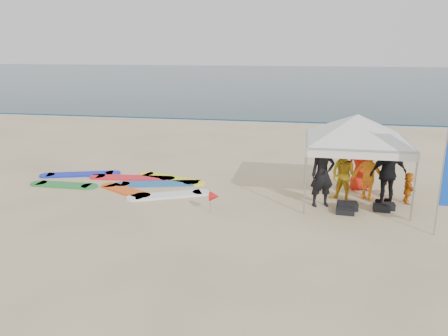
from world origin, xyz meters
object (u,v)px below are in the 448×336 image
person_orange_b (361,162)px  canopy_tent (358,115)px  person_black_a (322,174)px  surfboard_spread (129,183)px  person_yellow (343,175)px  person_seated (408,188)px  person_black_b (388,173)px  person_orange_a (370,172)px  marker_pennant (214,197)px

person_orange_b → canopy_tent: (-0.33, -1.14, 1.71)m
person_black_a → surfboard_spread: (-6.43, 1.00, -0.93)m
person_yellow → canopy_tent: (0.30, 0.15, 1.81)m
canopy_tent → surfboard_spread: size_ratio=0.65×
person_orange_b → surfboard_spread: (-7.70, -0.79, -0.89)m
canopy_tent → person_seated: bearing=2.7°
person_black_a → person_black_b: size_ratio=1.01×
person_orange_a → marker_pennant: (-4.41, -2.07, -0.35)m
person_black_b → person_orange_a: bearing=-61.7°
person_yellow → person_orange_a: person_orange_a is taller
person_seated → marker_pennant: bearing=111.1°
person_black_b → person_seated: bearing=-180.0°
person_orange_a → person_seated: person_orange_a is taller
person_yellow → marker_pennant: (-3.61, -1.66, -0.34)m
person_yellow → person_orange_b: 1.44m
person_yellow → marker_pennant: person_yellow is taller
person_yellow → person_orange_b: person_orange_b is taller
canopy_tent → person_black_b: bearing=-9.3°
person_seated → surfboard_spread: person_seated is taller
canopy_tent → marker_pennant: canopy_tent is taller
person_orange_b → surfboard_spread: person_orange_b is taller
canopy_tent → marker_pennant: bearing=-155.1°
person_black_a → person_black_b: 1.97m
person_black_b → surfboard_spread: (-8.34, 0.51, -0.93)m
person_orange_b → marker_pennant: (-4.24, -2.96, -0.43)m
person_black_a → person_yellow: person_black_a is taller
person_orange_a → surfboard_spread: bearing=27.9°
person_seated → marker_pennant: 5.84m
person_orange_b → canopy_tent: canopy_tent is taller
surfboard_spread → person_orange_b: bearing=5.9°
person_yellow → person_seated: (1.92, 0.23, -0.36)m
person_yellow → surfboard_spread: (-7.07, 0.50, -0.80)m
person_yellow → marker_pennant: bearing=-120.6°
person_orange_a → surfboard_spread: (-7.88, 0.09, -0.81)m
surfboard_spread → marker_pennant: bearing=-32.0°
canopy_tent → marker_pennant: (-3.90, -1.81, -2.14)m
person_black_a → person_orange_a: 1.71m
person_black_b → marker_pennant: (-4.87, -1.66, -0.47)m
person_black_a → surfboard_spread: person_black_a is taller
person_seated → marker_pennant: person_seated is taller
person_orange_a → person_black_a: bearing=60.7°
person_seated → person_black_a: bearing=108.1°
person_yellow → canopy_tent: size_ratio=0.41×
person_seated → surfboard_spread: (-8.99, 0.28, -0.44)m
person_black_b → canopy_tent: bearing=-28.9°
person_yellow → person_orange_b: (0.63, 1.29, 0.10)m
person_yellow → person_orange_a: 0.90m
person_yellow → person_black_a: bearing=-107.4°
person_orange_b → person_yellow: bearing=38.7°
marker_pennant → person_orange_b: bearing=34.9°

